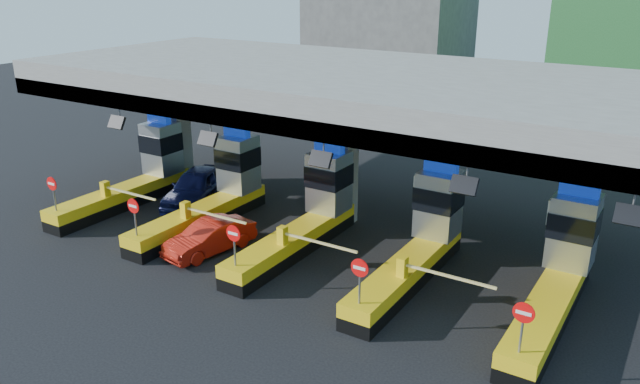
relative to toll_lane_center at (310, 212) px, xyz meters
The scene contains 9 objects.
ground 1.42m from the toll_lane_center, 90.42° to the right, with size 120.00×120.00×0.00m, color black.
toll_canopy 5.40m from the toll_lane_center, 90.02° to the left, with size 28.00×12.09×7.00m.
toll_lane_far_left 10.00m from the toll_lane_center, behind, with size 4.43×8.00×4.16m.
toll_lane_left 5.00m from the toll_lane_center, behind, with size 4.43×8.00×4.16m.
toll_lane_center is the anchor object (origin of this frame).
toll_lane_right 5.00m from the toll_lane_center, ahead, with size 4.43×8.00×4.16m.
toll_lane_far_right 10.00m from the toll_lane_center, ahead, with size 4.43×8.00×4.16m.
van 7.34m from the toll_lane_center, behind, with size 2.05×5.09×1.73m, color black.
red_car 4.23m from the toll_lane_center, 135.54° to the right, with size 1.38×3.95×1.30m, color #A3170C.
Camera 1 is at (13.11, -19.89, 10.94)m, focal length 35.00 mm.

